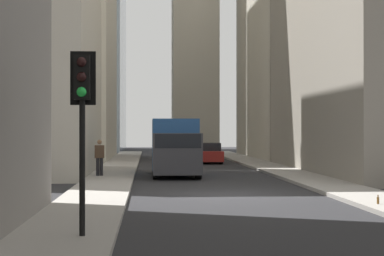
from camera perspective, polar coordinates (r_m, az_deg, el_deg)
name	(u,v)px	position (r m, az deg, el deg)	size (l,w,h in m)	color
ground_plane	(226,195)	(23.44, 2.97, -5.77)	(135.00, 135.00, 0.00)	#262628
sidewalk_right	(97,194)	(23.33, -8.13, -5.62)	(90.00, 2.20, 0.14)	gray
sidewalk_left	(352,192)	(24.37, 13.58, -5.39)	(90.00, 2.20, 0.14)	gray
delivery_truck	(175,147)	(33.07, -1.46, -1.62)	(6.46, 2.25, 2.84)	#285699
sedan_red	(208,154)	(46.06, 1.38, -2.21)	(4.30, 1.78, 1.42)	maroon
traffic_light_foreground	(82,100)	(13.59, -9.41, 2.42)	(0.43, 0.52, 3.75)	black
pedestrian	(99,156)	(31.58, -7.95, -2.41)	(0.26, 0.44, 1.69)	black
discarded_bottle	(378,200)	(20.02, 15.69, -6.00)	(0.07, 0.07, 0.27)	brown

